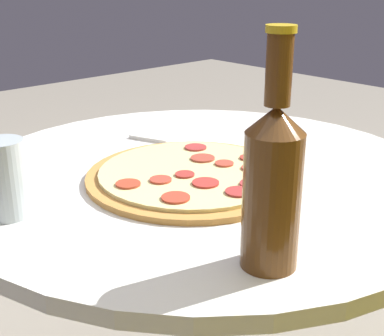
# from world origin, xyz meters

# --- Properties ---
(table) EXTENTS (0.86, 0.86, 0.70)m
(table) POSITION_xyz_m (0.00, 0.00, 0.51)
(table) COLOR silver
(table) RESTS_ON ground_plane
(pizza) EXTENTS (0.36, 0.36, 0.02)m
(pizza) POSITION_xyz_m (0.04, 0.02, 0.71)
(pizza) COLOR #B77F3D
(pizza) RESTS_ON table
(beer_bottle) EXTENTS (0.07, 0.07, 0.28)m
(beer_bottle) POSITION_xyz_m (0.17, 0.29, 0.81)
(beer_bottle) COLOR #563314
(beer_bottle) RESTS_ON table
(drinking_glass) EXTENTS (0.06, 0.06, 0.11)m
(drinking_glass) POSITION_xyz_m (0.34, -0.06, 0.76)
(drinking_glass) COLOR #ADBCC6
(drinking_glass) RESTS_ON table
(napkin) EXTENTS (0.17, 0.14, 0.01)m
(napkin) POSITION_xyz_m (-0.10, -0.22, 0.70)
(napkin) COLOR white
(napkin) RESTS_ON table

